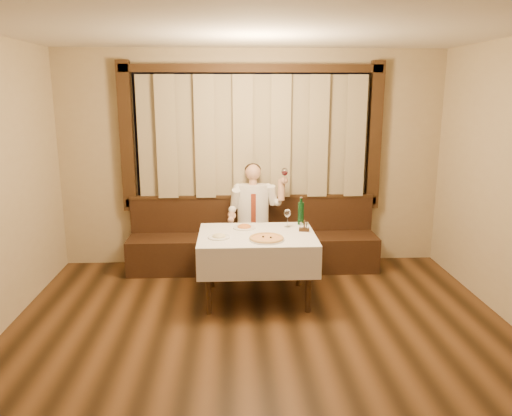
{
  "coord_description": "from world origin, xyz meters",
  "views": [
    {
      "loc": [
        -0.26,
        -3.52,
        2.28
      ],
      "look_at": [
        0.0,
        1.9,
        1.0
      ],
      "focal_mm": 35.0,
      "sensor_mm": 36.0,
      "label": 1
    }
  ],
  "objects_px": {
    "dining_table": "(257,243)",
    "pasta_cream": "(219,235)",
    "pasta_red": "(244,225)",
    "pizza": "(266,238)",
    "seated_man": "(254,209)",
    "cruet_caddy": "(304,227)",
    "banquette": "(253,245)",
    "green_bottle": "(301,213)"
  },
  "relations": [
    {
      "from": "pasta_red",
      "to": "cruet_caddy",
      "type": "xyz_separation_m",
      "value": [
        0.66,
        -0.15,
        0.01
      ]
    },
    {
      "from": "pizza",
      "to": "seated_man",
      "type": "distance_m",
      "value": 1.16
    },
    {
      "from": "pizza",
      "to": "seated_man",
      "type": "xyz_separation_m",
      "value": [
        -0.08,
        1.16,
        0.03
      ]
    },
    {
      "from": "cruet_caddy",
      "to": "green_bottle",
      "type": "bearing_deg",
      "value": 100.53
    },
    {
      "from": "pasta_cream",
      "to": "pizza",
      "type": "bearing_deg",
      "value": -11.19
    },
    {
      "from": "pasta_cream",
      "to": "banquette",
      "type": "bearing_deg",
      "value": 70.4
    },
    {
      "from": "cruet_caddy",
      "to": "pasta_red",
      "type": "bearing_deg",
      "value": 177.6
    },
    {
      "from": "dining_table",
      "to": "seated_man",
      "type": "xyz_separation_m",
      "value": [
        0.01,
        0.93,
        0.16
      ]
    },
    {
      "from": "pasta_red",
      "to": "pizza",
      "type": "bearing_deg",
      "value": -64.46
    },
    {
      "from": "pizza",
      "to": "pasta_red",
      "type": "xyz_separation_m",
      "value": [
        -0.22,
        0.46,
        0.02
      ]
    },
    {
      "from": "banquette",
      "to": "pasta_red",
      "type": "bearing_deg",
      "value": -99.41
    },
    {
      "from": "pasta_red",
      "to": "green_bottle",
      "type": "relative_size",
      "value": 0.78
    },
    {
      "from": "pizza",
      "to": "cruet_caddy",
      "type": "relative_size",
      "value": 3.07
    },
    {
      "from": "banquette",
      "to": "green_bottle",
      "type": "relative_size",
      "value": 9.76
    },
    {
      "from": "banquette",
      "to": "cruet_caddy",
      "type": "height_order",
      "value": "banquette"
    },
    {
      "from": "dining_table",
      "to": "seated_man",
      "type": "distance_m",
      "value": 0.95
    },
    {
      "from": "pizza",
      "to": "green_bottle",
      "type": "bearing_deg",
      "value": 53.47
    },
    {
      "from": "banquette",
      "to": "pasta_cream",
      "type": "xyz_separation_m",
      "value": [
        -0.41,
        -1.15,
        0.48
      ]
    },
    {
      "from": "cruet_caddy",
      "to": "pizza",
      "type": "bearing_deg",
      "value": -134.42
    },
    {
      "from": "pasta_cream",
      "to": "cruet_caddy",
      "type": "bearing_deg",
      "value": 12.63
    },
    {
      "from": "pasta_red",
      "to": "cruet_caddy",
      "type": "distance_m",
      "value": 0.68
    },
    {
      "from": "banquette",
      "to": "pasta_cream",
      "type": "relative_size",
      "value": 13.63
    },
    {
      "from": "cruet_caddy",
      "to": "seated_man",
      "type": "relative_size",
      "value": 0.09
    },
    {
      "from": "pasta_red",
      "to": "seated_man",
      "type": "xyz_separation_m",
      "value": [
        0.14,
        0.7,
        0.02
      ]
    },
    {
      "from": "dining_table",
      "to": "pasta_cream",
      "type": "bearing_deg",
      "value": -162.71
    },
    {
      "from": "pasta_red",
      "to": "pasta_cream",
      "type": "bearing_deg",
      "value": -127.6
    },
    {
      "from": "dining_table",
      "to": "pizza",
      "type": "distance_m",
      "value": 0.27
    },
    {
      "from": "green_bottle",
      "to": "banquette",
      "type": "bearing_deg",
      "value": 128.98
    },
    {
      "from": "banquette",
      "to": "dining_table",
      "type": "xyz_separation_m",
      "value": [
        0.0,
        -1.02,
        0.34
      ]
    },
    {
      "from": "banquette",
      "to": "seated_man",
      "type": "relative_size",
      "value": 2.31
    },
    {
      "from": "dining_table",
      "to": "green_bottle",
      "type": "height_order",
      "value": "green_bottle"
    },
    {
      "from": "banquette",
      "to": "seated_man",
      "type": "height_order",
      "value": "seated_man"
    },
    {
      "from": "pizza",
      "to": "pasta_cream",
      "type": "xyz_separation_m",
      "value": [
        -0.5,
        0.1,
        0.02
      ]
    },
    {
      "from": "pasta_red",
      "to": "seated_man",
      "type": "height_order",
      "value": "seated_man"
    },
    {
      "from": "cruet_caddy",
      "to": "seated_man",
      "type": "bearing_deg",
      "value": 132.07
    },
    {
      "from": "pizza",
      "to": "cruet_caddy",
      "type": "height_order",
      "value": "cruet_caddy"
    },
    {
      "from": "pasta_cream",
      "to": "seated_man",
      "type": "relative_size",
      "value": 0.17
    },
    {
      "from": "banquette",
      "to": "cruet_caddy",
      "type": "relative_size",
      "value": 25.88
    },
    {
      "from": "pasta_cream",
      "to": "green_bottle",
      "type": "relative_size",
      "value": 0.72
    },
    {
      "from": "dining_table",
      "to": "seated_man",
      "type": "height_order",
      "value": "seated_man"
    },
    {
      "from": "pizza",
      "to": "dining_table",
      "type": "bearing_deg",
      "value": 111.56
    },
    {
      "from": "dining_table",
      "to": "seated_man",
      "type": "relative_size",
      "value": 0.92
    }
  ]
}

